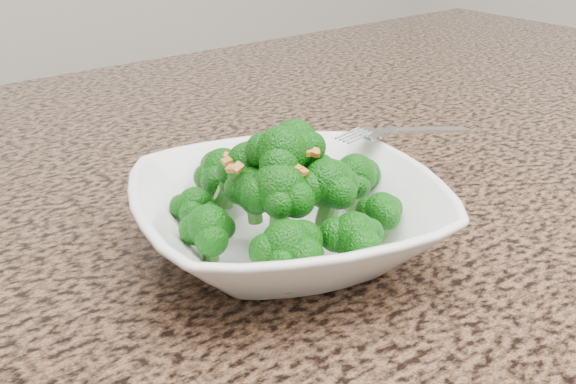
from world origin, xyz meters
TOP-DOWN VIEW (x-y plane):
  - granite_counter at (0.00, 0.30)m, footprint 1.64×1.04m
  - bowl at (-0.15, 0.20)m, footprint 0.30×0.30m
  - broccoli_pile at (-0.15, 0.20)m, footprint 0.20×0.20m
  - garlic_topping at (-0.15, 0.20)m, footprint 0.12×0.12m
  - fork at (-0.02, 0.22)m, footprint 0.18×0.03m

SIDE VIEW (x-z plane):
  - granite_counter at x=0.00m, z-range 0.87..0.90m
  - bowl at x=-0.15m, z-range 0.90..0.96m
  - fork at x=-0.02m, z-range 0.96..0.97m
  - broccoli_pile at x=-0.15m, z-range 0.96..1.02m
  - garlic_topping at x=-0.15m, z-range 1.02..1.03m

